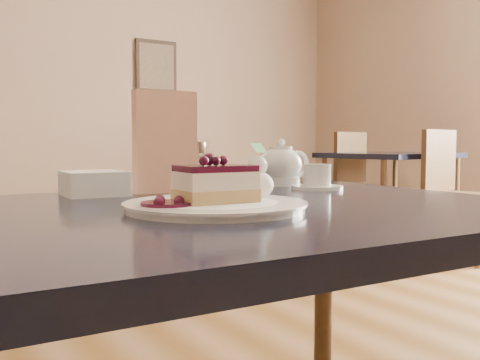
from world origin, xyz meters
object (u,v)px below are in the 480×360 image
dessert_plate (215,206)px  cheesecake_slice (215,184)px  bg_table_far_right (389,236)px  tea_set (288,169)px  main_table (202,253)px

dessert_plate → cheesecake_slice: size_ratio=2.33×
dessert_plate → bg_table_far_right: size_ratio=0.15×
dessert_plate → tea_set: bearing=39.8°
dessert_plate → cheesecake_slice: (0.00, 0.00, 0.03)m
dessert_plate → tea_set: (0.37, 0.31, 0.03)m
tea_set → bg_table_far_right: 3.21m
dessert_plate → bg_table_far_right: 3.67m
tea_set → main_table: bearing=-144.7°
main_table → cheesecake_slice: (-0.00, -0.05, 0.11)m
cheesecake_slice → bg_table_far_right: size_ratio=0.07×
cheesecake_slice → bg_table_far_right: bearing=40.2°
dessert_plate → tea_set: size_ratio=1.12×
main_table → dessert_plate: (-0.00, -0.05, 0.08)m
main_table → bg_table_far_right: size_ratio=0.65×
dessert_plate → cheesecake_slice: cheesecake_slice is taller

